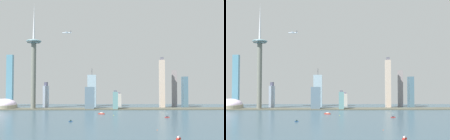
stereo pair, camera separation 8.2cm
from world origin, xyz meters
TOP-DOWN VIEW (x-y plane):
  - waterfront_pier at (0.00, 524.88)m, footprint 741.32×56.17m
  - observation_tower at (-205.20, 525.56)m, footprint 43.32×43.32m
  - stadium_dome at (-295.64, 542.61)m, footprint 76.25×76.25m
  - skyscraper_0 at (248.28, 568.60)m, footprint 14.52×27.26m
  - skyscraper_1 at (-41.25, 520.69)m, footprint 26.69×18.96m
  - skyscraper_2 at (-177.68, 567.38)m, footprint 15.40×16.12m
  - skyscraper_3 at (47.65, 622.22)m, footprint 14.71×24.46m
  - skyscraper_4 at (-39.70, 605.05)m, footprint 27.33×20.62m
  - skyscraper_5 at (176.88, 561.76)m, footprint 13.36×27.76m
  - skyscraper_6 at (-303.00, 612.80)m, footprint 19.31×15.08m
  - skyscraper_7 at (223.70, 599.17)m, footprint 14.02×14.24m
  - skyscraper_8 at (32.76, 512.12)m, footprint 14.29×22.95m
  - boat_0 at (143.16, 332.28)m, footprint 10.24×4.26m
  - boat_1 at (-63.74, 270.64)m, footprint 7.58×4.92m
  - boat_2 at (108.81, 96.19)m, footprint 7.98×9.13m
  - boat_3 at (-4.72, 400.00)m, footprint 15.75×8.54m
  - channel_buoy_0 at (92.00, 169.07)m, footprint 1.06×1.06m
  - channel_buoy_2 at (24.66, 363.72)m, footprint 1.01×1.01m
  - airplane at (-109.85, 533.97)m, footprint 27.56×29.67m

SIDE VIEW (x-z plane):
  - channel_buoy_0 at x=92.00m, z-range 0.00..1.57m
  - waterfront_pier at x=0.00m, z-range 0.00..2.16m
  - boat_1 at x=-63.74m, z-range -0.49..2.97m
  - channel_buoy_2 at x=24.66m, z-range 0.00..2.78m
  - boat_0 at x=143.16m, z-range -3.51..6.42m
  - boat_3 at x=-4.72m, z-range -2.10..5.15m
  - boat_2 at x=108.81m, z-range -0.62..3.91m
  - stadium_dome at x=-295.64m, z-range -6.94..27.80m
  - skyscraper_3 at x=47.65m, z-range -1.31..44.03m
  - skyscraper_8 at x=32.76m, z-range -1.34..53.74m
  - skyscraper_1 at x=-41.25m, z-range 0.00..64.73m
  - skyscraper_2 at x=-177.68m, z-range -3.27..74.90m
  - skyscraper_0 at x=248.28m, z-range 0.00..95.34m
  - skyscraper_4 at x=-39.70m, z-range -10.15..111.66m
  - skyscraper_7 at x=223.70m, z-range 0.00..115.93m
  - skyscraper_5 at x=176.88m, z-range -2.76..151.80m
  - skyscraper_6 at x=-303.00m, z-range 0.00..165.96m
  - observation_tower at x=-205.20m, z-range -10.19..300.77m
  - airplane at x=-109.85m, z-range 221.15..228.65m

